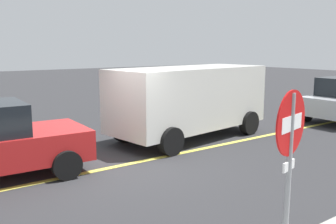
% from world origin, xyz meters
% --- Properties ---
extents(ground_plane, '(80.00, 80.00, 0.00)m').
position_xyz_m(ground_plane, '(0.00, 0.00, 0.00)').
color(ground_plane, '#2D2D30').
extents(lane_marking_centre, '(28.00, 0.16, 0.01)m').
position_xyz_m(lane_marking_centre, '(3.00, 0.00, 0.01)').
color(lane_marking_centre, '#E0D14C').
extents(stop_sign, '(0.74, 0.19, 2.34)m').
position_xyz_m(stop_sign, '(-0.68, -5.16, 1.60)').
color(stop_sign, gray).
rests_on(stop_sign, ground_plane).
extents(white_van, '(5.41, 2.79, 2.20)m').
position_xyz_m(white_van, '(3.09, 1.24, 1.27)').
color(white_van, silver).
rests_on(white_van, ground_plane).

